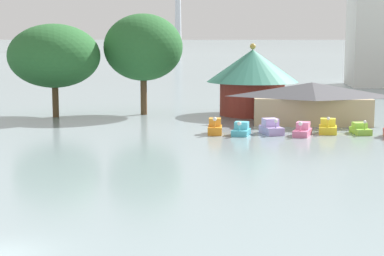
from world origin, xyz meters
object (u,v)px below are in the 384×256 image
pedal_boat_orange (215,128)px  shoreline_tree_tall_left (54,56)px  pedal_boat_lavender (271,128)px  pedal_boat_yellow (328,128)px  shoreline_tree_mid (143,47)px  green_roof_pavilion (252,77)px  pedal_boat_cyan (241,130)px  pedal_boat_lime (360,129)px  pedal_boat_pink (303,130)px  boathouse (312,102)px

pedal_boat_orange → shoreline_tree_tall_left: size_ratio=0.22×
pedal_boat_lavender → pedal_boat_yellow: 5.54m
pedal_boat_yellow → pedal_boat_lavender: bearing=-76.8°
pedal_boat_lavender → shoreline_tree_mid: (-14.71, 13.93, 7.41)m
pedal_boat_orange → green_roof_pavilion: (3.64, 15.45, 3.93)m
shoreline_tree_tall_left → shoreline_tree_mid: bearing=18.3°
pedal_boat_orange → pedal_boat_cyan: (2.55, -0.44, -0.11)m
pedal_boat_yellow → shoreline_tree_tall_left: bearing=-102.6°
pedal_boat_lavender → shoreline_tree_tall_left: bearing=-132.8°
shoreline_tree_tall_left → pedal_boat_lime: bearing=-16.7°
shoreline_tree_tall_left → green_roof_pavilion: bearing=10.3°
pedal_boat_yellow → green_roof_pavilion: 16.38m
pedal_boat_pink → shoreline_tree_mid: shoreline_tree_mid is taller
boathouse → green_roof_pavilion: size_ratio=1.22×
pedal_boat_cyan → shoreline_tree_mid: (-11.82, 14.99, 7.49)m
pedal_boat_pink → shoreline_tree_tall_left: 30.52m
pedal_boat_lavender → pedal_boat_lime: bearing=75.8°
pedal_boat_orange → green_roof_pavilion: 16.35m
shoreline_tree_tall_left → shoreline_tree_mid: (9.83, 3.25, 0.92)m
pedal_boat_cyan → boathouse: bearing=149.3°
pedal_boat_cyan → pedal_boat_yellow: bearing=111.8°
pedal_boat_cyan → pedal_boat_pink: size_ratio=0.82×
pedal_boat_pink → green_roof_pavilion: 16.88m
pedal_boat_lime → pedal_boat_yellow: bearing=-99.2°
shoreline_tree_tall_left → pedal_boat_yellow: bearing=-18.4°
pedal_boat_pink → pedal_boat_lime: 5.91m
boathouse → green_roof_pavilion: green_roof_pavilion is taller
boathouse → shoreline_tree_tall_left: 29.63m
pedal_boat_pink → pedal_boat_orange: bearing=-77.2°
pedal_boat_yellow → boathouse: boathouse is taller
pedal_boat_cyan → pedal_boat_lavender: pedal_boat_lavender is taller
pedal_boat_lavender → shoreline_tree_mid: 21.57m
boathouse → green_roof_pavilion: (-6.34, 7.22, 2.19)m
pedal_boat_cyan → shoreline_tree_tall_left: bearing=-108.6°
pedal_boat_pink → green_roof_pavilion: size_ratio=0.29×
pedal_boat_orange → pedal_boat_lime: 14.11m
pedal_boat_orange → pedal_boat_pink: bearing=86.3°
pedal_boat_lavender → pedal_boat_yellow: size_ratio=1.33×
pedal_boat_orange → shoreline_tree_tall_left: shoreline_tree_tall_left is taller
boathouse → green_roof_pavilion: 9.86m
pedal_boat_orange → pedal_boat_lavender: (5.43, 0.62, -0.03)m
shoreline_tree_mid → pedal_boat_lavender: bearing=-43.5°
pedal_boat_lavender → pedal_boat_yellow: (5.49, 0.71, -0.01)m
pedal_boat_cyan → pedal_boat_yellow: size_ratio=1.06×
pedal_boat_pink → pedal_boat_yellow: bearing=136.2°
green_roof_pavilion → pedal_boat_orange: bearing=-103.2°
pedal_boat_orange → shoreline_tree_mid: size_ratio=0.20×
pedal_boat_lavender → boathouse: bearing=129.9°
pedal_boat_lavender → pedal_boat_lime: pedal_boat_lavender is taller
green_roof_pavilion → shoreline_tree_mid: shoreline_tree_mid is taller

